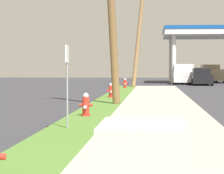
{
  "coord_description": "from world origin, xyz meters",
  "views": [
    {
      "loc": [
        2.75,
        -3.93,
        1.68
      ],
      "look_at": [
        1.22,
        15.74,
        0.94
      ],
      "focal_mm": 84.68,
      "sensor_mm": 36.0,
      "label": 1
    }
  ],
  "objects_px": {
    "fire_hydrant_second": "(86,106)",
    "car_teal_by_far_pump": "(190,75)",
    "fire_hydrant_third": "(111,91)",
    "fire_hydrant_fourth": "(125,84)",
    "truck_tan_at_forecourt": "(212,74)",
    "street_sign_post": "(67,69)",
    "truck_white_on_apron": "(183,75)",
    "utility_pole_background": "(140,25)",
    "car_black_by_near_pump": "(201,77)"
  },
  "relations": [
    {
      "from": "fire_hydrant_third",
      "to": "fire_hydrant_fourth",
      "type": "height_order",
      "value": "same"
    },
    {
      "from": "fire_hydrant_second",
      "to": "fire_hydrant_fourth",
      "type": "bearing_deg",
      "value": 89.85
    },
    {
      "from": "street_sign_post",
      "to": "car_teal_by_far_pump",
      "type": "relative_size",
      "value": 0.47
    },
    {
      "from": "fire_hydrant_fourth",
      "to": "truck_tan_at_forecourt",
      "type": "distance_m",
      "value": 22.41
    },
    {
      "from": "car_teal_by_far_pump",
      "to": "truck_white_on_apron",
      "type": "relative_size",
      "value": 0.83
    },
    {
      "from": "fire_hydrant_third",
      "to": "car_teal_by_far_pump",
      "type": "xyz_separation_m",
      "value": [
        6.64,
        36.75,
        0.28
      ]
    },
    {
      "from": "fire_hydrant_second",
      "to": "fire_hydrant_third",
      "type": "xyz_separation_m",
      "value": [
        -0.02,
        10.37,
        0.0
      ]
    },
    {
      "from": "fire_hydrant_second",
      "to": "truck_white_on_apron",
      "type": "relative_size",
      "value": 0.14
    },
    {
      "from": "fire_hydrant_second",
      "to": "fire_hydrant_fourth",
      "type": "distance_m",
      "value": 22.6
    },
    {
      "from": "fire_hydrant_second",
      "to": "utility_pole_background",
      "type": "xyz_separation_m",
      "value": [
        1.08,
        25.37,
        4.57
      ]
    },
    {
      "from": "fire_hydrant_fourth",
      "to": "car_teal_by_far_pump",
      "type": "relative_size",
      "value": 0.16
    },
    {
      "from": "street_sign_post",
      "to": "car_teal_by_far_pump",
      "type": "bearing_deg",
      "value": 82.48
    },
    {
      "from": "fire_hydrant_third",
      "to": "street_sign_post",
      "type": "distance_m",
      "value": 13.81
    },
    {
      "from": "fire_hydrant_fourth",
      "to": "truck_tan_at_forecourt",
      "type": "relative_size",
      "value": 0.13
    },
    {
      "from": "fire_hydrant_third",
      "to": "truck_white_on_apron",
      "type": "relative_size",
      "value": 0.14
    },
    {
      "from": "truck_tan_at_forecourt",
      "to": "truck_white_on_apron",
      "type": "relative_size",
      "value": 1.01
    },
    {
      "from": "fire_hydrant_fourth",
      "to": "utility_pole_background",
      "type": "xyz_separation_m",
      "value": [
        1.02,
        2.77,
        4.57
      ]
    },
    {
      "from": "utility_pole_background",
      "to": "truck_white_on_apron",
      "type": "bearing_deg",
      "value": 69.46
    },
    {
      "from": "utility_pole_background",
      "to": "truck_white_on_apron",
      "type": "relative_size",
      "value": 1.77
    },
    {
      "from": "fire_hydrant_fourth",
      "to": "truck_white_on_apron",
      "type": "bearing_deg",
      "value": 69.52
    },
    {
      "from": "fire_hydrant_second",
      "to": "fire_hydrant_fourth",
      "type": "xyz_separation_m",
      "value": [
        0.06,
        22.59,
        0.0
      ]
    },
    {
      "from": "fire_hydrant_fourth",
      "to": "utility_pole_background",
      "type": "relative_size",
      "value": 0.08
    },
    {
      "from": "truck_tan_at_forecourt",
      "to": "truck_white_on_apron",
      "type": "height_order",
      "value": "same"
    },
    {
      "from": "car_black_by_near_pump",
      "to": "street_sign_post",
      "type": "bearing_deg",
      "value": -100.35
    },
    {
      "from": "fire_hydrant_second",
      "to": "fire_hydrant_third",
      "type": "relative_size",
      "value": 1.0
    },
    {
      "from": "fire_hydrant_fourth",
      "to": "fire_hydrant_second",
      "type": "bearing_deg",
      "value": -90.15
    },
    {
      "from": "truck_white_on_apron",
      "to": "street_sign_post",
      "type": "bearing_deg",
      "value": -97.48
    },
    {
      "from": "fire_hydrant_fourth",
      "to": "car_black_by_near_pump",
      "type": "xyz_separation_m",
      "value": [
        6.56,
        10.52,
        0.28
      ]
    },
    {
      "from": "fire_hydrant_fourth",
      "to": "street_sign_post",
      "type": "height_order",
      "value": "street_sign_post"
    },
    {
      "from": "fire_hydrant_second",
      "to": "fire_hydrant_third",
      "type": "distance_m",
      "value": 10.37
    },
    {
      "from": "car_teal_by_far_pump",
      "to": "utility_pole_background",
      "type": "bearing_deg",
      "value": -104.29
    },
    {
      "from": "fire_hydrant_fourth",
      "to": "street_sign_post",
      "type": "relative_size",
      "value": 0.35
    },
    {
      "from": "fire_hydrant_second",
      "to": "utility_pole_background",
      "type": "relative_size",
      "value": 0.08
    },
    {
      "from": "fire_hydrant_third",
      "to": "fire_hydrant_fourth",
      "type": "bearing_deg",
      "value": 89.64
    },
    {
      "from": "fire_hydrant_second",
      "to": "car_teal_by_far_pump",
      "type": "xyz_separation_m",
      "value": [
        6.62,
        47.12,
        0.28
      ]
    },
    {
      "from": "fire_hydrant_third",
      "to": "car_teal_by_far_pump",
      "type": "bearing_deg",
      "value": 79.76
    },
    {
      "from": "fire_hydrant_second",
      "to": "fire_hydrant_third",
      "type": "height_order",
      "value": "same"
    },
    {
      "from": "fire_hydrant_second",
      "to": "truck_tan_at_forecourt",
      "type": "relative_size",
      "value": 0.13
    },
    {
      "from": "fire_hydrant_third",
      "to": "street_sign_post",
      "type": "height_order",
      "value": "street_sign_post"
    },
    {
      "from": "utility_pole_background",
      "to": "fire_hydrant_third",
      "type": "bearing_deg",
      "value": -94.18
    },
    {
      "from": "car_black_by_near_pump",
      "to": "truck_tan_at_forecourt",
      "type": "distance_m",
      "value": 10.35
    },
    {
      "from": "car_black_by_near_pump",
      "to": "car_teal_by_far_pump",
      "type": "bearing_deg",
      "value": 90.0
    },
    {
      "from": "car_teal_by_far_pump",
      "to": "street_sign_post",
      "type": "bearing_deg",
      "value": -97.52
    },
    {
      "from": "utility_pole_background",
      "to": "car_black_by_near_pump",
      "type": "relative_size",
      "value": 2.13
    },
    {
      "from": "utility_pole_background",
      "to": "fire_hydrant_second",
      "type": "bearing_deg",
      "value": -92.44
    },
    {
      "from": "fire_hydrant_fourth",
      "to": "utility_pole_background",
      "type": "bearing_deg",
      "value": 69.78
    },
    {
      "from": "street_sign_post",
      "to": "car_black_by_near_pump",
      "type": "xyz_separation_m",
      "value": [
        6.67,
        36.51,
        -0.91
      ]
    },
    {
      "from": "street_sign_post",
      "to": "car_black_by_near_pump",
      "type": "relative_size",
      "value": 0.47
    },
    {
      "from": "fire_hydrant_second",
      "to": "car_teal_by_far_pump",
      "type": "height_order",
      "value": "car_teal_by_far_pump"
    },
    {
      "from": "fire_hydrant_third",
      "to": "street_sign_post",
      "type": "relative_size",
      "value": 0.35
    }
  ]
}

